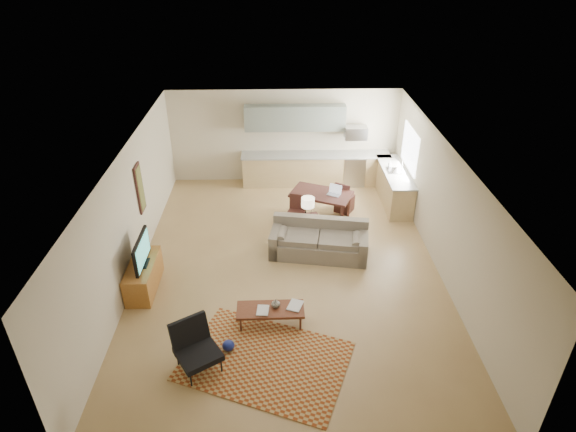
{
  "coord_description": "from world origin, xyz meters",
  "views": [
    {
      "loc": [
        -0.23,
        -8.54,
        6.3
      ],
      "look_at": [
        0.0,
        0.3,
        1.15
      ],
      "focal_mm": 30.0,
      "sensor_mm": 36.0,
      "label": 1
    }
  ],
  "objects_px": {
    "sofa": "(319,240)",
    "armchair": "(198,350)",
    "console_table": "(307,228)",
    "dining_table": "(321,206)",
    "tv_credenza": "(144,276)",
    "coffee_table": "(271,316)"
  },
  "relations": [
    {
      "from": "sofa",
      "to": "armchair",
      "type": "height_order",
      "value": "armchair"
    },
    {
      "from": "armchair",
      "to": "console_table",
      "type": "bearing_deg",
      "value": 30.36
    },
    {
      "from": "sofa",
      "to": "dining_table",
      "type": "xyz_separation_m",
      "value": [
        0.18,
        1.59,
        -0.02
      ]
    },
    {
      "from": "sofa",
      "to": "tv_credenza",
      "type": "bearing_deg",
      "value": -153.47
    },
    {
      "from": "sofa",
      "to": "coffee_table",
      "type": "bearing_deg",
      "value": -106.0
    },
    {
      "from": "armchair",
      "to": "coffee_table",
      "type": "bearing_deg",
      "value": 9.3
    },
    {
      "from": "coffee_table",
      "to": "console_table",
      "type": "distance_m",
      "value": 3.02
    },
    {
      "from": "armchair",
      "to": "dining_table",
      "type": "relative_size",
      "value": 0.59
    },
    {
      "from": "armchair",
      "to": "tv_credenza",
      "type": "relative_size",
      "value": 0.66
    },
    {
      "from": "armchair",
      "to": "console_table",
      "type": "height_order",
      "value": "armchair"
    },
    {
      "from": "sofa",
      "to": "coffee_table",
      "type": "xyz_separation_m",
      "value": [
        -1.08,
        -2.27,
        -0.21
      ]
    },
    {
      "from": "coffee_table",
      "to": "armchair",
      "type": "bearing_deg",
      "value": -139.18
    },
    {
      "from": "dining_table",
      "to": "tv_credenza",
      "type": "bearing_deg",
      "value": -121.53
    },
    {
      "from": "tv_credenza",
      "to": "console_table",
      "type": "height_order",
      "value": "console_table"
    },
    {
      "from": "armchair",
      "to": "tv_credenza",
      "type": "height_order",
      "value": "armchair"
    },
    {
      "from": "sofa",
      "to": "coffee_table",
      "type": "relative_size",
      "value": 1.81
    },
    {
      "from": "coffee_table",
      "to": "tv_credenza",
      "type": "xyz_separation_m",
      "value": [
        -2.6,
        1.14,
        0.12
      ]
    },
    {
      "from": "sofa",
      "to": "dining_table",
      "type": "distance_m",
      "value": 1.6
    },
    {
      "from": "coffee_table",
      "to": "tv_credenza",
      "type": "height_order",
      "value": "tv_credenza"
    },
    {
      "from": "coffee_table",
      "to": "sofa",
      "type": "bearing_deg",
      "value": 63.67
    },
    {
      "from": "coffee_table",
      "to": "console_table",
      "type": "bearing_deg",
      "value": 72.72
    },
    {
      "from": "sofa",
      "to": "tv_credenza",
      "type": "relative_size",
      "value": 1.72
    }
  ]
}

